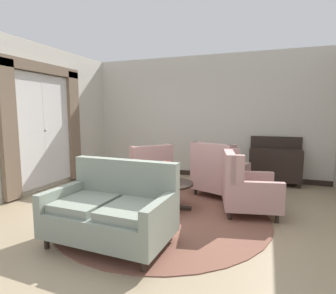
{
  "coord_description": "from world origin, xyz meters",
  "views": [
    {
      "loc": [
        1.5,
        -3.54,
        1.61
      ],
      "look_at": [
        -0.06,
        0.71,
        1.03
      ],
      "focal_mm": 29.04,
      "sensor_mm": 36.0,
      "label": 1
    }
  ],
  "objects_px": {
    "settee": "(112,211)",
    "armchair_far_left": "(218,174)",
    "sideboard": "(275,164)",
    "coffee_table": "(170,188)",
    "porcelain_vase": "(167,173)",
    "armchair_near_sideboard": "(245,188)",
    "armchair_beside_settee": "(148,171)"
  },
  "relations": [
    {
      "from": "settee",
      "to": "armchair_far_left",
      "type": "xyz_separation_m",
      "value": [
        0.9,
        2.38,
        0.02
      ]
    },
    {
      "from": "armchair_far_left",
      "to": "sideboard",
      "type": "distance_m",
      "value": 1.64
    },
    {
      "from": "sideboard",
      "to": "armchair_far_left",
      "type": "bearing_deg",
      "value": -129.69
    },
    {
      "from": "settee",
      "to": "armchair_far_left",
      "type": "distance_m",
      "value": 2.54
    },
    {
      "from": "coffee_table",
      "to": "sideboard",
      "type": "distance_m",
      "value": 2.83
    },
    {
      "from": "porcelain_vase",
      "to": "armchair_near_sideboard",
      "type": "distance_m",
      "value": 1.28
    },
    {
      "from": "armchair_beside_settee",
      "to": "armchair_near_sideboard",
      "type": "relative_size",
      "value": 1.2
    },
    {
      "from": "porcelain_vase",
      "to": "armchair_far_left",
      "type": "xyz_separation_m",
      "value": [
        0.68,
        1.02,
        -0.18
      ]
    },
    {
      "from": "armchair_near_sideboard",
      "to": "sideboard",
      "type": "distance_m",
      "value": 2.11
    },
    {
      "from": "porcelain_vase",
      "to": "armchair_near_sideboard",
      "type": "xyz_separation_m",
      "value": [
        1.25,
        0.23,
        -0.19
      ]
    },
    {
      "from": "armchair_beside_settee",
      "to": "armchair_far_left",
      "type": "distance_m",
      "value": 1.43
    },
    {
      "from": "settee",
      "to": "armchair_far_left",
      "type": "height_order",
      "value": "armchair_far_left"
    },
    {
      "from": "settee",
      "to": "sideboard",
      "type": "height_order",
      "value": "sideboard"
    },
    {
      "from": "sideboard",
      "to": "porcelain_vase",
      "type": "bearing_deg",
      "value": -127.1
    },
    {
      "from": "porcelain_vase",
      "to": "armchair_beside_settee",
      "type": "bearing_deg",
      "value": 130.65
    },
    {
      "from": "porcelain_vase",
      "to": "sideboard",
      "type": "relative_size",
      "value": 0.33
    },
    {
      "from": "armchair_near_sideboard",
      "to": "armchair_far_left",
      "type": "bearing_deg",
      "value": 23.56
    },
    {
      "from": "armchair_near_sideboard",
      "to": "armchair_far_left",
      "type": "distance_m",
      "value": 0.98
    },
    {
      "from": "porcelain_vase",
      "to": "armchair_far_left",
      "type": "distance_m",
      "value": 1.24
    },
    {
      "from": "coffee_table",
      "to": "sideboard",
      "type": "height_order",
      "value": "sideboard"
    },
    {
      "from": "settee",
      "to": "sideboard",
      "type": "xyz_separation_m",
      "value": [
        1.95,
        3.64,
        0.06
      ]
    },
    {
      "from": "settee",
      "to": "armchair_near_sideboard",
      "type": "height_order",
      "value": "armchair_near_sideboard"
    },
    {
      "from": "coffee_table",
      "to": "armchair_far_left",
      "type": "distance_m",
      "value": 1.2
    },
    {
      "from": "armchair_far_left",
      "to": "settee",
      "type": "bearing_deg",
      "value": 90.82
    },
    {
      "from": "armchair_far_left",
      "to": "coffee_table",
      "type": "bearing_deg",
      "value": 80.18
    },
    {
      "from": "coffee_table",
      "to": "settee",
      "type": "xyz_separation_m",
      "value": [
        -0.28,
        -1.36,
        0.05
      ]
    },
    {
      "from": "coffee_table",
      "to": "armchair_beside_settee",
      "type": "relative_size",
      "value": 0.64
    },
    {
      "from": "porcelain_vase",
      "to": "sideboard",
      "type": "bearing_deg",
      "value": 52.9
    },
    {
      "from": "porcelain_vase",
      "to": "settee",
      "type": "distance_m",
      "value": 1.39
    },
    {
      "from": "coffee_table",
      "to": "armchair_far_left",
      "type": "height_order",
      "value": "armchair_far_left"
    },
    {
      "from": "coffee_table",
      "to": "armchair_beside_settee",
      "type": "height_order",
      "value": "armchair_beside_settee"
    },
    {
      "from": "armchair_beside_settee",
      "to": "armchair_near_sideboard",
      "type": "bearing_deg",
      "value": 116.16
    }
  ]
}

